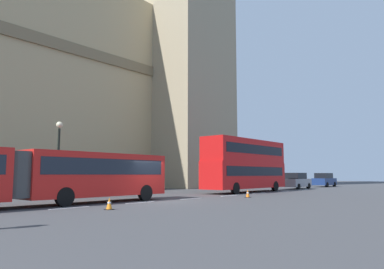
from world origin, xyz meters
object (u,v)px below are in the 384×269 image
(articulated_bus, at_px, (12,173))
(double_decker_bus, at_px, (246,163))
(sedan_lead, at_px, (296,181))
(traffic_cone_west, at_px, (109,204))
(traffic_cone_middle, at_px, (248,193))
(street_lamp, at_px, (58,154))
(sedan_trailing, at_px, (324,180))

(articulated_bus, height_order, double_decker_bus, double_decker_bus)
(sedan_lead, bearing_deg, articulated_bus, 179.94)
(double_decker_bus, xyz_separation_m, traffic_cone_west, (-18.66, -4.19, -2.43))
(sedan_lead, xyz_separation_m, traffic_cone_middle, (-17.36, -4.20, -0.63))
(sedan_lead, bearing_deg, double_decker_bus, 179.81)
(traffic_cone_west, relative_size, street_lamp, 0.11)
(sedan_trailing, height_order, traffic_cone_west, sedan_trailing)
(articulated_bus, xyz_separation_m, traffic_cone_middle, (14.92, -4.24, -1.46))
(sedan_trailing, xyz_separation_m, traffic_cone_middle, (-26.53, -4.39, -0.63))
(traffic_cone_west, relative_size, traffic_cone_middle, 1.00)
(articulated_bus, height_order, sedan_lead, articulated_bus)
(sedan_trailing, distance_m, street_lamp, 36.87)
(articulated_bus, relative_size, traffic_cone_middle, 32.42)
(sedan_trailing, relative_size, street_lamp, 0.83)
(articulated_bus, relative_size, street_lamp, 3.57)
(articulated_bus, xyz_separation_m, double_decker_bus, (21.44, 0.00, 0.96))
(articulated_bus, distance_m, double_decker_bus, 21.46)
(sedan_trailing, bearing_deg, traffic_cone_west, -173.60)
(street_lamp, bearing_deg, traffic_cone_west, -103.70)
(sedan_trailing, bearing_deg, street_lamp, 173.21)
(articulated_bus, distance_m, traffic_cone_middle, 15.58)
(double_decker_bus, height_order, traffic_cone_middle, double_decker_bus)
(double_decker_bus, height_order, street_lamp, street_lamp)
(traffic_cone_middle, xyz_separation_m, street_lamp, (-10.02, 8.74, 2.77))
(double_decker_bus, bearing_deg, sedan_trailing, 0.43)
(double_decker_bus, distance_m, street_lamp, 17.15)
(sedan_trailing, xyz_separation_m, traffic_cone_west, (-38.67, -4.34, -0.63))
(street_lamp, bearing_deg, double_decker_bus, -15.23)
(sedan_lead, height_order, traffic_cone_west, sedan_lead)
(sedan_trailing, bearing_deg, articulated_bus, -179.79)
(sedan_lead, relative_size, traffic_cone_middle, 7.59)
(articulated_bus, xyz_separation_m, street_lamp, (4.89, 4.51, 1.31))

